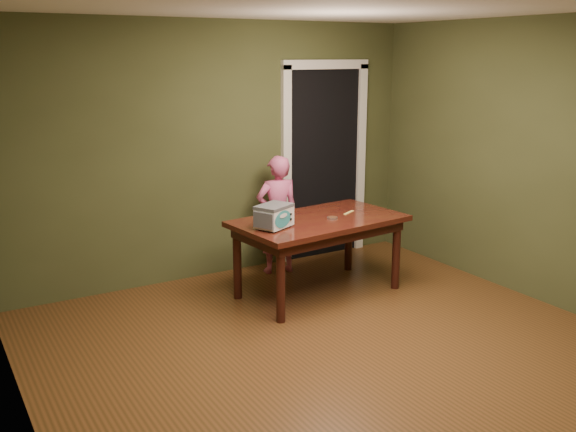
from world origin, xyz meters
The scene contains 8 objects.
floor centered at (0.00, 0.00, 0.00)m, with size 5.00×5.00×0.00m, color brown.
room_shell centered at (0.00, 0.00, 1.71)m, with size 4.52×5.02×2.61m.
doorway centered at (1.30, 2.78, 1.06)m, with size 1.10×0.66×2.25m.
dining_table centered at (0.56, 1.45, 0.65)m, with size 1.68×1.06×0.75m.
toy_oven centered at (0.02, 1.37, 0.87)m, with size 0.40×0.35×0.21m.
baking_pan centered at (0.65, 1.36, 0.76)m, with size 0.10×0.10×0.02m.
spatula centered at (0.93, 1.48, 0.75)m, with size 0.18×0.03×0.01m, color #F2E169.
child centered at (0.53, 2.20, 0.63)m, with size 0.46×0.30×1.25m, color #D8588D.
Camera 1 is at (-2.69, -3.45, 2.26)m, focal length 40.00 mm.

